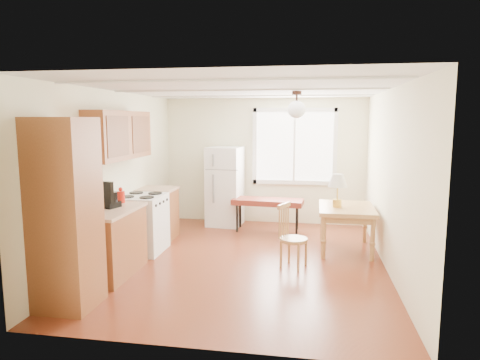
% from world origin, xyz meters
% --- Properties ---
extents(room_shell, '(4.60, 5.60, 2.62)m').
position_xyz_m(room_shell, '(0.00, 0.00, 1.25)').
color(room_shell, '#551F11').
rests_on(room_shell, ground).
extents(kitchen_run, '(0.65, 3.40, 2.20)m').
position_xyz_m(kitchen_run, '(-1.72, -0.63, 0.84)').
color(kitchen_run, brown).
rests_on(kitchen_run, ground).
extents(window_unit, '(1.64, 0.05, 1.51)m').
position_xyz_m(window_unit, '(0.60, 2.47, 1.55)').
color(window_unit, white).
rests_on(window_unit, room_shell).
extents(pendant_light, '(0.26, 0.26, 0.40)m').
position_xyz_m(pendant_light, '(0.70, 0.40, 2.24)').
color(pendant_light, black).
rests_on(pendant_light, room_shell).
extents(refrigerator, '(0.69, 0.70, 1.55)m').
position_xyz_m(refrigerator, '(-0.73, 2.12, 0.77)').
color(refrigerator, white).
rests_on(refrigerator, ground).
extents(bench, '(1.34, 0.59, 0.60)m').
position_xyz_m(bench, '(0.15, 1.80, 0.54)').
color(bench, maroon).
rests_on(bench, ground).
extents(dining_table, '(0.86, 1.14, 0.71)m').
position_xyz_m(dining_table, '(1.50, 0.80, 0.60)').
color(dining_table, '#A2723E').
rests_on(dining_table, ground).
extents(chair, '(0.44, 0.43, 0.88)m').
position_xyz_m(chair, '(0.64, -0.12, 0.50)').
color(chair, '#A2723E').
rests_on(chair, ground).
extents(table_lamp, '(0.30, 0.30, 0.52)m').
position_xyz_m(table_lamp, '(1.35, 0.76, 1.09)').
color(table_lamp, gold).
rests_on(table_lamp, dining_table).
extents(coffee_maker, '(0.24, 0.28, 0.37)m').
position_xyz_m(coffee_maker, '(-1.72, -0.77, 1.03)').
color(coffee_maker, black).
rests_on(coffee_maker, kitchen_run).
extents(kettle, '(0.12, 0.12, 0.22)m').
position_xyz_m(kettle, '(-1.73, -0.40, 0.99)').
color(kettle, red).
rests_on(kettle, kitchen_run).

